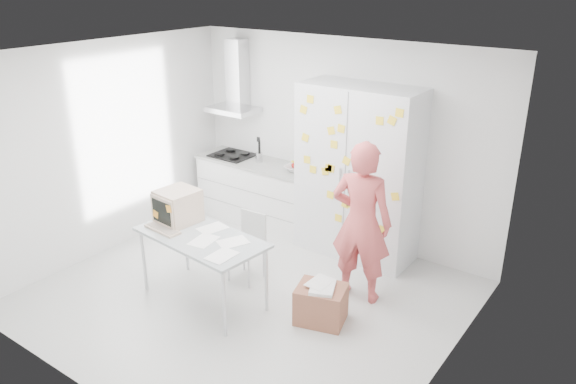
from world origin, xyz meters
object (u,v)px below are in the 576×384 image
Objects in this scene: person at (361,223)px; cardboard_box at (321,304)px; chair at (249,242)px; desk at (186,219)px.

cardboard_box is at bearing 71.69° from person.
person reaches higher than chair.
person is 1.20× the size of desk.
cardboard_box is (1.19, -0.27, -0.26)m from chair.
person is at bearing 36.69° from desk.
person is 2.24× the size of chair.
person is 1.94m from desk.
desk is 2.60× the size of cardboard_box.
desk reaches higher than chair.
person is 0.97m from cardboard_box.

